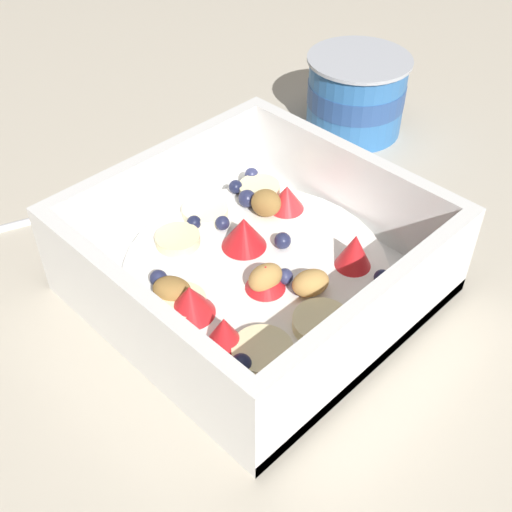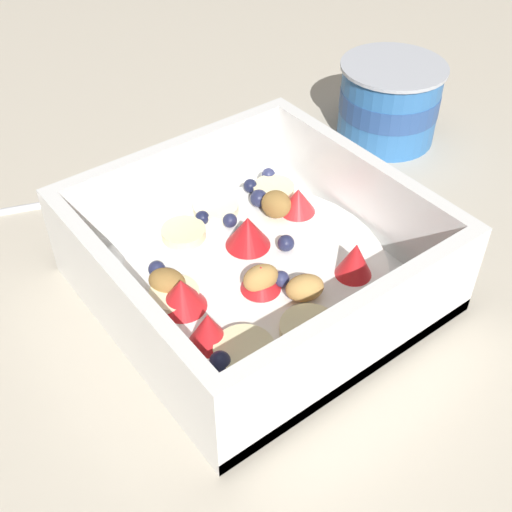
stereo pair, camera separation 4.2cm
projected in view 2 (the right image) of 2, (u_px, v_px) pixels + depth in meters
ground_plane at (261, 312)px, 0.43m from camera, size 2.40×2.40×0.00m
fruit_bowl at (255, 266)px, 0.43m from camera, size 0.20×0.20×0.07m
spoon at (76, 195)px, 0.52m from camera, size 0.08×0.17×0.01m
yogurt_cup at (389, 102)px, 0.57m from camera, size 0.09×0.09×0.07m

